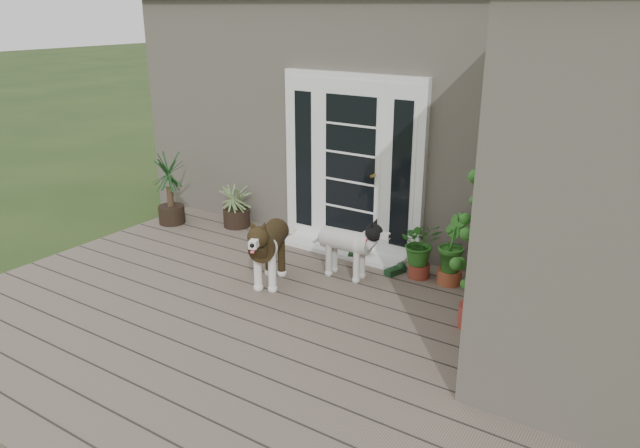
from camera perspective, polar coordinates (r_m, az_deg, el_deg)
The scene contains 15 objects.
deck at distance 5.99m, azimuth -6.41°, elevation -9.63°, with size 6.20×4.60×0.12m, color #6B5B4C.
house_main at distance 9.01m, azimuth 10.92°, elevation 10.23°, with size 7.40×4.00×3.10m, color #665E54.
house_wing at distance 5.29m, azimuth 26.61°, elevation 1.87°, with size 1.60×2.40×3.10m, color #665E54.
door_unit at distance 7.36m, azimuth 3.00°, elevation 5.64°, with size 1.90×0.14×2.15m, color white.
door_step at distance 7.53m, azimuth 2.09°, elevation -2.44°, with size 1.60×0.40×0.05m, color white.
brindle_dog at distance 6.58m, azimuth -4.75°, elevation -2.61°, with size 0.38×0.88×0.74m, color #362813, non-canonical shape.
white_dog at distance 6.74m, azimuth 2.43°, elevation -2.48°, with size 0.33×0.76×0.64m, color white, non-canonical shape.
spider_plant at distance 8.38m, azimuth -7.89°, elevation 1.89°, with size 0.61×0.61×0.65m, color #95B670, non-canonical shape.
yucca at distance 8.63m, azimuth -13.94°, elevation 3.20°, with size 0.68×0.68×0.99m, color black, non-canonical shape.
herb_a at distance 6.82m, azimuth 9.37°, elevation -2.67°, with size 0.46×0.46×0.59m, color #1D601B.
herb_b at distance 6.74m, azimuth 12.15°, elevation -3.25°, with size 0.38×0.38×0.57m, color #255418.
herb_c at distance 6.53m, azimuth 15.56°, elevation -4.73°, with size 0.31×0.31×0.48m, color #205919.
sapling at distance 5.68m, azimuth 14.85°, elevation -2.25°, with size 0.47×0.47×1.60m, color #1C5E1B, non-canonical shape.
clog_left at distance 7.39m, azimuth 3.19°, elevation -2.71°, with size 0.15×0.32×0.10m, color black, non-canonical shape.
clog_right at distance 6.97m, azimuth 7.09°, elevation -4.29°, with size 0.14×0.30×0.09m, color #15361A, non-canonical shape.
Camera 1 is at (3.40, -3.57, 2.98)m, focal length 34.09 mm.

